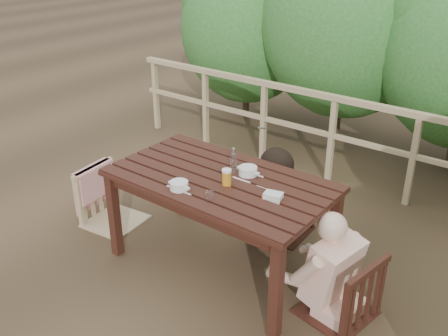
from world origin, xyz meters
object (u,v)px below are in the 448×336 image
Objects in this scene: beer_glass at (227,178)px; chair_right at (342,258)px; soup_far at (248,172)px; bottle at (234,162)px; chair_far at (284,184)px; butter_tub at (273,197)px; woman at (286,165)px; tumbler at (209,196)px; table at (220,223)px; soup_near at (179,186)px; diner_right at (349,240)px; chair_left at (110,175)px.

chair_right is at bearing 6.88° from beer_glass.
bottle is (-0.11, -0.05, 0.07)m from soup_far.
chair_far is 7.41× the size of butter_tub.
woman is 18.85× the size of tumbler.
table is 0.54m from bottle.
woman reaches higher than chair_right.
soup_near is (-0.27, -1.11, 0.36)m from chair_far.
chair_far is at bearing 90.42° from tumbler.
table is at bearing 114.86° from tumbler.
table is at bearing -130.16° from soup_far.
soup_near is at bearing -61.97° from chair_right.
diner_right reaches higher than chair_far.
woman is 0.63m from soup_far.
chair_right is 1.00m from soup_far.
table is 1.71× the size of chair_left.
diner_right is (0.03, 0.00, 0.17)m from chair_right.
beer_glass is 1.06× the size of butter_tub.
chair_left is 1.36m from bottle.
chair_left reaches higher than table.
chair_left is 0.78× the size of diner_right.
diner_right is 5.60× the size of soup_near.
chair_right is 0.75× the size of diner_right.
chair_far is 0.19m from woman.
diner_right is 18.20× the size of tumbler.
beer_glass is (-0.95, -0.12, 0.39)m from chair_right.
table is 7.41× the size of soup_near.
tumbler is (0.00, -0.49, -0.01)m from soup_far.
chair_right is 13.71× the size of tumbler.
soup_near is at bearing -109.46° from chair_left.
chair_left is 1.40m from beer_glass.
chair_far is 13.72× the size of tumbler.
chair_far is 0.75× the size of diner_right.
tumbler is at bearing -89.89° from soup_far.
diner_right is (0.96, -0.72, 0.17)m from chair_far.
tumbler is at bearing -92.78° from chair_far.
table is at bearing -106.62° from bottle.
tumbler is (1.39, -0.22, 0.34)m from chair_left.
butter_tub is (0.40, 0.04, -0.04)m from beer_glass.
chair_far reaches higher than table.
chair_far is 0.78m from bottle.
beer_glass reaches higher than soup_far.
bottle is at bearing -156.40° from soup_far.
chair_far is at bearing 80.90° from bottle.
beer_glass is 1.97× the size of tumbler.
bottle is (-1.06, 0.08, 0.27)m from diner_right.
chair_left is at bearing -151.26° from chair_far.
table is 24.10× the size of tumbler.
beer_glass is (-0.03, -0.85, 0.20)m from woman.
chair_right is 1.04m from beer_glass.
diner_right is at bearing -5.48° from butter_tub.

